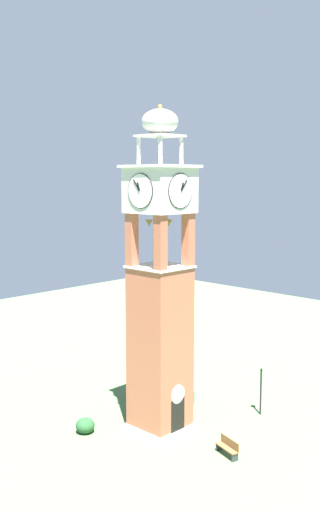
{
  "coord_description": "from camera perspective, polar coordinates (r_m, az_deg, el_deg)",
  "views": [
    {
      "loc": [
        -23.53,
        -22.73,
        14.88
      ],
      "look_at": [
        0.0,
        0.0,
        10.46
      ],
      "focal_mm": 40.36,
      "sensor_mm": 36.0,
      "label": 1
    }
  ],
  "objects": [
    {
      "name": "shrub_left_of_tower",
      "position": [
        39.99,
        -1.22,
        -13.4
      ],
      "size": [
        1.26,
        1.26,
        0.97
      ],
      "primitive_type": "ellipsoid",
      "color": "#234C28",
      "rests_on": "ground"
    },
    {
      "name": "shrub_behind_bench",
      "position": [
        37.96,
        1.84,
        -14.72
      ],
      "size": [
        1.16,
        1.16,
        0.81
      ],
      "primitive_type": "ellipsoid",
      "color": "#234C28",
      "rests_on": "ground"
    },
    {
      "name": "shrub_near_entry",
      "position": [
        35.56,
        -7.43,
        -16.32
      ],
      "size": [
        1.12,
        1.12,
        0.88
      ],
      "primitive_type": "ellipsoid",
      "color": "#234C28",
      "rests_on": "ground"
    },
    {
      "name": "clock_tower",
      "position": [
        33.45,
        0.0,
        -4.36
      ],
      "size": [
        3.45,
        3.45,
        18.96
      ],
      "color": "#AD5B42",
      "rests_on": "ground"
    },
    {
      "name": "park_bench",
      "position": [
        32.92,
        6.73,
        -18.29
      ],
      "size": [
        0.88,
        1.66,
        0.95
      ],
      "color": "brown",
      "rests_on": "ground"
    },
    {
      "name": "trash_bin",
      "position": [
        39.51,
        3.05,
        -13.81
      ],
      "size": [
        0.52,
        0.52,
        0.8
      ],
      "primitive_type": "cylinder",
      "color": "#4C4C51",
      "rests_on": "ground"
    },
    {
      "name": "lamp_post",
      "position": [
        37.58,
        9.99,
        -11.85
      ],
      "size": [
        0.36,
        0.36,
        3.37
      ],
      "color": "black",
      "rests_on": "ground"
    },
    {
      "name": "ground",
      "position": [
        35.94,
        0.0,
        -16.76
      ],
      "size": [
        80.0,
        80.0,
        0.0
      ],
      "primitive_type": "plane",
      "color": "#517547"
    }
  ]
}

